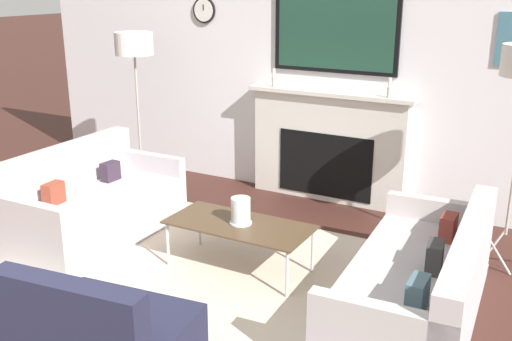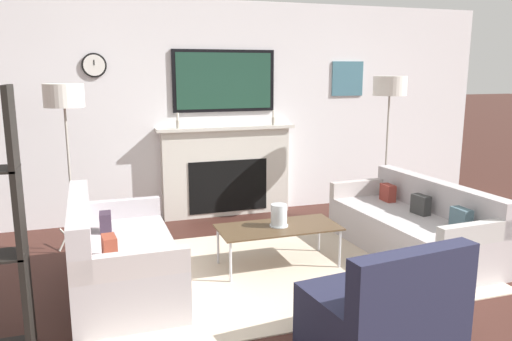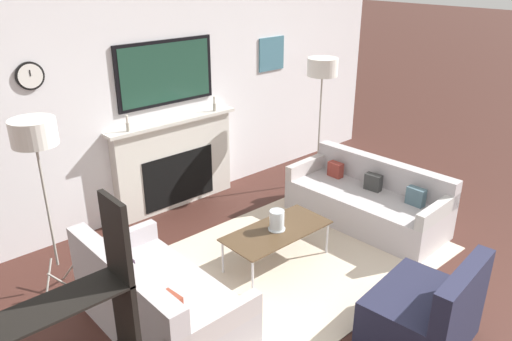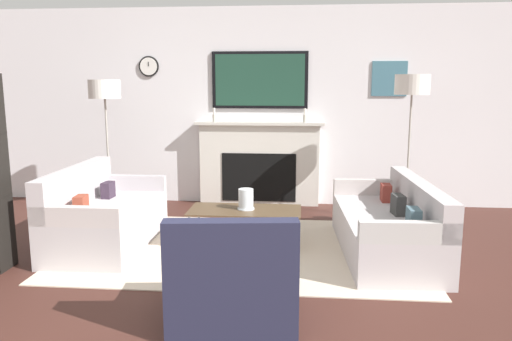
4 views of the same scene
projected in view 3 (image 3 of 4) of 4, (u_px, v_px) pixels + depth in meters
name	position (u px, v px, depth m)	size (l,w,h in m)	color
fireplace_wall	(168.00, 113.00, 6.14)	(7.48, 0.28, 2.70)	silver
area_rug	(281.00, 266.00, 5.23)	(3.54, 2.24, 0.01)	beige
couch_left	(157.00, 304.00, 4.21)	(0.85, 1.62, 0.82)	#B4ACAE
couch_right	(368.00, 202.00, 6.02)	(0.91, 1.92, 0.73)	#B4ACAE
armchair	(425.00, 314.00, 4.11)	(0.96, 0.83, 0.82)	#1F2136
coffee_table	(277.00, 232.00, 5.14)	(1.15, 0.54, 0.40)	#4C3823
hurricane_candle	(277.00, 221.00, 5.11)	(0.18, 0.18, 0.21)	silver
floor_lamp_left	(34.00, 136.00, 4.27)	(0.39, 0.39, 1.73)	#9E998E
floor_lamp_right	(323.00, 69.00, 6.52)	(0.40, 0.40, 1.79)	#9E998E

